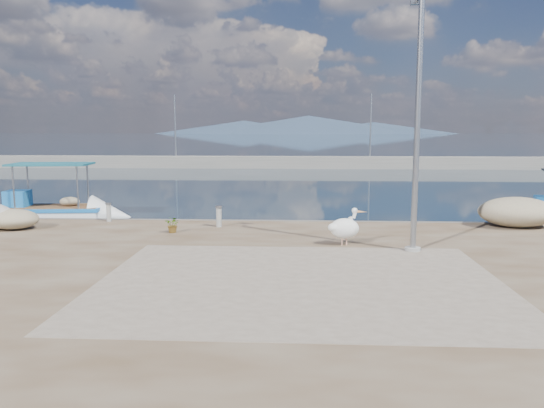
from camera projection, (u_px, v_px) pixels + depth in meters
The scene contains 13 objects.
ground at pixel (265, 268), 14.95m from camera, with size 1400.00×1400.00×0.00m, color #162635.
quay at pixel (240, 345), 8.98m from camera, with size 44.00×22.00×0.50m, color #4B3620.
quay_patch at pixel (300, 281), 11.86m from camera, with size 9.00×7.00×0.01m, color gray.
breakwater at pixel (291, 162), 54.42m from camera, with size 120.00×2.20×7.50m.
mountains at pixel (304, 126), 656.23m from camera, with size 370.00×280.00×22.00m.
boat_left at pixel (52, 214), 23.05m from camera, with size 6.14×2.58×2.87m.
pelican at pixel (345, 228), 15.55m from camera, with size 1.17×0.72×1.11m.
lamp_post at pixel (417, 132), 14.45m from camera, with size 0.44×0.96×7.00m.
bollard_near at pixel (219, 215), 18.53m from camera, with size 0.25×0.25×0.75m.
bollard_far at pixel (109, 211), 19.64m from camera, with size 0.23×0.23×0.69m.
potted_plant at pixel (173, 225), 17.48m from camera, with size 0.48×0.42×0.54m, color #33722D.
net_pile_c at pixel (517, 212), 18.53m from camera, with size 2.66×1.90×1.05m, color #C2B390.
net_pile_b at pixel (13, 219), 18.11m from camera, with size 1.76×1.37×0.68m, color #C2B390.
Camera 1 is at (1.01, -14.52, 3.85)m, focal length 35.00 mm.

